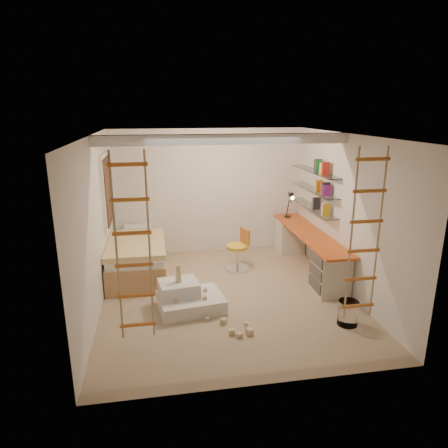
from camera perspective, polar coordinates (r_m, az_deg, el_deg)
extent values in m
plane|color=tan|center=(6.71, 0.44, -10.19)|extent=(4.50, 4.50, 0.00)
cube|color=white|center=(6.32, 0.00, 12.01)|extent=(4.00, 0.18, 0.16)
cube|color=white|center=(7.61, -16.44, 4.68)|extent=(0.06, 1.15, 1.35)
cube|color=#4C2D1E|center=(7.60, -16.14, 4.69)|extent=(0.02, 1.00, 1.20)
cylinder|color=white|center=(6.08, 17.29, -12.04)|extent=(0.29, 0.29, 0.36)
cube|color=#D35218|center=(7.64, 12.14, -1.33)|extent=(0.55, 2.80, 0.04)
cube|color=beige|center=(8.73, 9.35, -1.55)|extent=(0.52, 0.55, 0.71)
cube|color=beige|center=(6.90, 15.00, -6.75)|extent=(0.52, 0.55, 0.71)
cube|color=#4C4742|center=(6.71, 13.05, -4.95)|extent=(0.02, 0.50, 0.18)
cube|color=#4C4742|center=(6.79, 12.94, -6.69)|extent=(0.02, 0.50, 0.18)
cube|color=#4C4742|center=(6.87, 12.82, -8.38)|extent=(0.02, 0.50, 0.18)
cube|color=white|center=(7.85, 12.53, 2.30)|extent=(0.25, 1.80, 0.01)
cube|color=white|center=(7.78, 12.69, 4.81)|extent=(0.25, 1.80, 0.01)
cube|color=white|center=(7.72, 12.85, 7.35)|extent=(0.25, 1.80, 0.01)
cube|color=#AD7F51|center=(7.67, -12.22, -5.27)|extent=(1.00, 2.00, 0.45)
cube|color=white|center=(7.57, -12.35, -3.26)|extent=(0.95, 1.95, 0.12)
cube|color=gold|center=(7.39, -12.44, -2.83)|extent=(1.02, 1.60, 0.10)
cube|color=white|center=(8.29, -12.20, -0.66)|extent=(0.55, 0.35, 0.12)
cylinder|color=black|center=(8.65, 9.06, 1.09)|extent=(0.14, 0.14, 0.02)
cylinder|color=black|center=(8.60, 9.11, 2.31)|extent=(0.02, 0.15, 0.36)
cylinder|color=black|center=(8.45, 9.40, 3.79)|extent=(0.02, 0.27, 0.20)
cone|color=black|center=(8.33, 9.68, 3.95)|extent=(0.12, 0.14, 0.15)
cylinder|color=#FFEABF|center=(8.30, 9.76, 3.69)|extent=(0.08, 0.04, 0.08)
cylinder|color=gold|center=(7.56, 1.89, -3.27)|extent=(0.52, 0.52, 0.06)
cube|color=#B86423|center=(7.58, 3.01, -1.73)|extent=(0.13, 0.31, 0.30)
cylinder|color=silver|center=(7.63, 1.87, -4.74)|extent=(0.06, 0.06, 0.41)
cylinder|color=silver|center=(7.72, 1.86, -6.35)|extent=(0.60, 0.60, 0.05)
cube|color=silver|center=(6.28, -4.76, -11.07)|extent=(1.06, 0.88, 0.21)
cube|color=silver|center=(6.25, -6.49, -9.08)|extent=(0.65, 0.56, 0.21)
cube|color=#CCB284|center=(6.19, -6.53, -7.85)|extent=(0.09, 0.09, 0.08)
cube|color=#CCB284|center=(6.16, -6.55, -7.21)|extent=(0.08, 0.08, 0.07)
cube|color=#CCB284|center=(6.13, -6.58, -6.39)|extent=(0.07, 0.07, 0.12)
cube|color=#CCB284|center=(6.11, -2.77, -10.42)|extent=(0.06, 0.06, 0.06)
cube|color=#CCB284|center=(6.35, -2.70, -9.34)|extent=(0.06, 0.06, 0.06)
cube|color=#CCB284|center=(6.05, -6.94, -10.80)|extent=(0.06, 0.06, 0.06)
cube|color=#CCB284|center=(5.90, -0.09, -13.75)|extent=(0.07, 0.07, 0.07)
cube|color=#CCB284|center=(5.59, 2.23, -15.58)|extent=(0.07, 0.07, 0.07)
cube|color=#CCB284|center=(5.87, 3.19, -13.95)|extent=(0.07, 0.07, 0.07)
cube|color=#CCB284|center=(5.97, -2.41, -13.38)|extent=(0.07, 0.07, 0.07)
cube|color=#CCB284|center=(5.66, 3.65, -15.16)|extent=(0.07, 0.07, 0.07)
cube|color=#CCB284|center=(5.66, 1.13, -15.17)|extent=(0.07, 0.07, 0.07)
cube|color=yellow|center=(7.82, 12.58, 3.13)|extent=(0.14, 0.52, 0.22)
cube|color=white|center=(7.75, 12.74, 5.65)|extent=(0.14, 0.46, 0.22)
cube|color=#1E722D|center=(7.70, 12.90, 8.21)|extent=(0.14, 0.52, 0.22)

